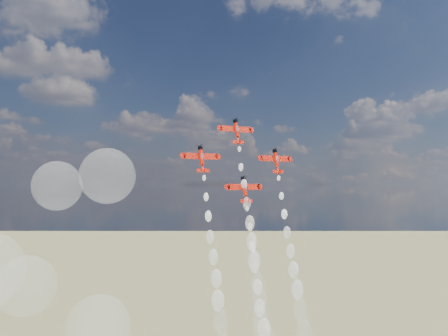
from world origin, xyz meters
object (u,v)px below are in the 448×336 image
plane_left (202,158)px  plane_slot (245,189)px  plane_lead (237,131)px  plane_right (276,161)px

plane_left → plane_slot: bearing=-9.9°
plane_left → plane_slot: 16.90m
plane_lead → plane_slot: (0.00, -4.84, -18.76)m
plane_right → plane_left: bearing=180.0°
plane_lead → plane_left: 16.90m
plane_lead → plane_left: size_ratio=1.00×
plane_right → plane_slot: size_ratio=1.00×
plane_left → plane_right: 27.68m
plane_left → plane_right: (27.68, 0.00, 0.00)m
plane_right → plane_slot: (-13.84, -2.42, -9.38)m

